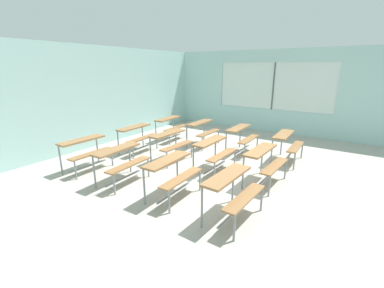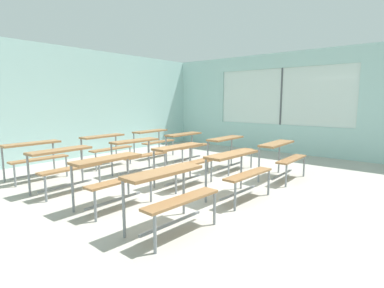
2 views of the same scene
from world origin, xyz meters
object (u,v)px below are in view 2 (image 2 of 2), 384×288
desk_bench_r0c0 (170,186)px  desk_bench_r2c1 (138,149)px  desk_bench_r2c2 (187,141)px  desk_bench_r3c1 (106,143)px  desk_bench_r3c2 (153,137)px  desk_bench_r1c2 (229,146)px  desk_bench_r0c2 (282,152)px  desk_bench_r1c0 (112,170)px  desk_bench_r1c1 (183,156)px  desk_bench_r2c0 (64,160)px  desk_bench_r0c1 (238,165)px  desk_bench_r3c0 (34,152)px

desk_bench_r0c0 → desk_bench_r2c1: (1.61, 2.51, 0.00)m
desk_bench_r0c0 → desk_bench_r2c2: 4.11m
desk_bench_r3c1 → desk_bench_r3c2: same height
desk_bench_r1c2 → desk_bench_r2c2: (0.01, 1.31, 0.00)m
desk_bench_r0c2 → desk_bench_r2c1: same height
desk_bench_r1c0 → desk_bench_r1c2: same height
desk_bench_r1c1 → desk_bench_r2c0: 2.11m
desk_bench_r0c0 → desk_bench_r1c1: (1.61, 1.22, 0.00)m
desk_bench_r0c2 → desk_bench_r3c2: bearing=88.3°
desk_bench_r2c1 → desk_bench_r3c1: bearing=90.8°
desk_bench_r0c2 → desk_bench_r3c2: same height
desk_bench_r0c1 → desk_bench_r3c1: 3.76m
desk_bench_r2c0 → desk_bench_r2c2: size_ratio=1.02×
desk_bench_r3c0 → desk_bench_r3c2: bearing=-0.9°
desk_bench_r2c2 → desk_bench_r3c2: (-0.03, 1.23, 0.00)m
desk_bench_r2c1 → desk_bench_r3c0: (-1.61, 1.30, 0.00)m
desk_bench_r1c2 → desk_bench_r3c2: bearing=89.6°
desk_bench_r1c1 → desk_bench_r2c1: (0.00, 1.29, 0.00)m
desk_bench_r2c0 → desk_bench_r3c1: (1.68, 1.22, 0.00)m
desk_bench_r0c2 → desk_bench_r1c2: (0.03, 1.27, 0.00)m
desk_bench_r0c0 → desk_bench_r1c2: bearing=23.4°
desk_bench_r2c0 → desk_bench_r2c2: bearing=-2.8°
desk_bench_r1c0 → desk_bench_r3c0: (-0.05, 2.56, 0.00)m
desk_bench_r0c0 → desk_bench_r2c0: size_ratio=1.00×
desk_bench_r2c2 → desk_bench_r3c2: same height
desk_bench_r1c0 → desk_bench_r0c0: bearing=-93.2°
desk_bench_r2c1 → desk_bench_r3c0: same height
desk_bench_r0c2 → desk_bench_r1c2: same height
desk_bench_r1c1 → desk_bench_r3c0: 3.04m
desk_bench_r2c2 → desk_bench_r3c1: 2.01m
desk_bench_r0c0 → desk_bench_r3c1: 4.12m
desk_bench_r3c0 → desk_bench_r3c1: same height
desk_bench_r2c2 → desk_bench_r0c1: bearing=-122.9°
desk_bench_r2c2 → desk_bench_r3c0: same height
desk_bench_r1c1 → desk_bench_r2c0: (-1.63, 1.33, 0.00)m
desk_bench_r1c0 → desk_bench_r2c0: 1.31m
desk_bench_r2c2 → desk_bench_r3c2: 1.23m
desk_bench_r1c2 → desk_bench_r0c1: bearing=-144.3°
desk_bench_r1c1 → desk_bench_r1c2: 1.62m
desk_bench_r1c2 → desk_bench_r3c0: size_ratio=1.00×
desk_bench_r0c1 → desk_bench_r3c0: size_ratio=1.02×
desk_bench_r2c1 → desk_bench_r0c1: bearing=-87.8°
desk_bench_r1c1 → desk_bench_r0c1: bearing=-90.2°
desk_bench_r0c2 → desk_bench_r1c1: (-1.59, 1.26, 0.00)m
desk_bench_r1c0 → desk_bench_r2c0: (-0.07, 1.30, 0.00)m
desk_bench_r1c1 → desk_bench_r1c2: (1.62, 0.00, 0.00)m
desk_bench_r3c1 → desk_bench_r2c0: bearing=-146.1°
desk_bench_r1c0 → desk_bench_r3c1: (1.61, 2.52, 0.00)m
desk_bench_r3c0 → desk_bench_r2c0: bearing=-91.4°
desk_bench_r0c1 → desk_bench_r2c2: bearing=59.1°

